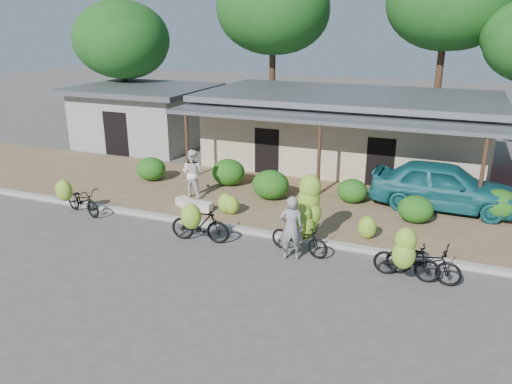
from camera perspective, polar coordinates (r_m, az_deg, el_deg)
ground at (r=13.91m, az=0.33°, el=-8.49°), size 100.00×100.00×0.00m
sidewalk at (r=18.23m, az=6.12°, el=-1.53°), size 60.00×6.00×0.12m
curb at (r=15.57m, az=3.05°, el=-5.08°), size 60.00×0.25×0.15m
shop_main at (r=23.34m, az=10.33°, el=7.07°), size 13.00×8.50×3.35m
shop_grey at (r=27.73m, az=-12.71°, el=8.55°), size 7.00×6.00×3.15m
tree_back_left at (r=30.62m, az=-15.30°, el=16.67°), size 5.50×5.40×7.58m
tree_far_center at (r=29.43m, az=1.67°, el=20.47°), size 6.31×6.28×9.60m
hedge_0 at (r=21.15m, az=-11.90°, el=2.61°), size 1.23×1.11×0.96m
hedge_1 at (r=20.11m, az=-3.19°, el=2.29°), size 1.36×1.22×1.06m
hedge_2 at (r=18.50m, az=1.67°, el=0.85°), size 1.39×1.25×1.08m
hedge_3 at (r=18.48m, az=10.94°, el=0.13°), size 1.11×1.00×0.87m
hedge_4 at (r=17.16m, az=17.77°, el=-1.88°), size 1.15×1.04×0.90m
hedge_5 at (r=18.37m, az=25.99°, el=-1.34°), size 1.33×1.20×1.04m
bike_far_left at (r=18.31m, az=-19.46°, el=-0.76°), size 1.96×1.46×1.39m
bike_left at (r=15.13m, az=-6.59°, el=-3.52°), size 1.92×1.28×1.46m
bike_center at (r=14.55m, az=5.50°, el=-3.44°), size 1.92×1.32×2.27m
bike_right at (r=13.41m, az=16.78°, el=-7.13°), size 1.76×1.20×1.66m
bike_far_right at (r=13.75m, az=18.57°, el=-7.51°), size 2.04×1.00×1.03m
loose_banana_a at (r=17.17m, az=-3.46°, el=-1.29°), size 0.57×0.49×0.71m
loose_banana_b at (r=17.07m, az=-2.82°, el=-1.50°), size 0.53×0.45×0.66m
loose_banana_c at (r=15.55m, az=12.59°, el=-3.96°), size 0.57×0.48×0.71m
sack_near at (r=17.56m, az=-6.40°, el=-1.63°), size 0.86×0.43×0.30m
sack_far at (r=18.02m, az=-8.13°, el=-1.19°), size 0.84×0.72×0.28m
vendor at (r=13.98m, az=4.04°, el=-4.12°), size 0.80×0.65×1.88m
bystander at (r=18.79m, az=-7.23°, el=2.15°), size 0.92×0.74×1.81m
teal_van at (r=18.63m, az=20.65°, el=0.70°), size 5.00×2.14×1.68m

